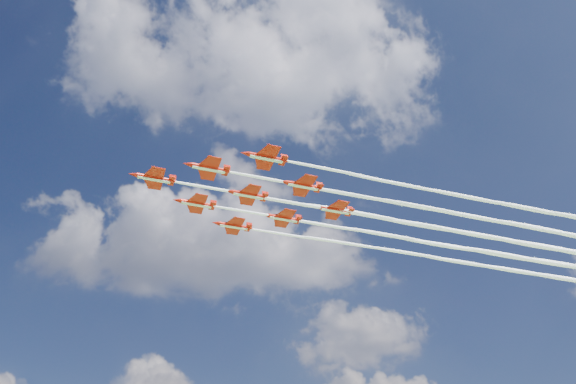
% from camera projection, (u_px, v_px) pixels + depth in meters
% --- Properties ---
extents(jet_lead, '(151.03, 50.73, 2.48)m').
position_uv_depth(jet_lead, '(461.00, 232.00, 139.79)').
color(jet_lead, red).
extents(jet_row2_port, '(151.03, 50.73, 2.48)m').
position_uv_depth(jet_row2_port, '(515.00, 224.00, 136.75)').
color(jet_row2_port, red).
extents(jet_row2_starb, '(151.03, 50.73, 2.48)m').
position_uv_depth(jet_row2_starb, '(481.00, 251.00, 148.15)').
color(jet_row2_starb, red).
extents(jet_row3_port, '(151.03, 50.73, 2.48)m').
position_uv_depth(jet_row3_port, '(571.00, 217.00, 133.72)').
color(jet_row3_port, red).
extents(jet_row3_centre, '(151.03, 50.73, 2.48)m').
position_uv_depth(jet_row3_centre, '(532.00, 244.00, 145.11)').
color(jet_row3_centre, red).
extents(jet_row3_starb, '(151.03, 50.73, 2.48)m').
position_uv_depth(jet_row3_starb, '(498.00, 268.00, 156.51)').
color(jet_row3_starb, red).
extents(jet_row4_starb, '(151.03, 50.73, 2.48)m').
position_uv_depth(jet_row4_starb, '(547.00, 262.00, 153.47)').
color(jet_row4_starb, red).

